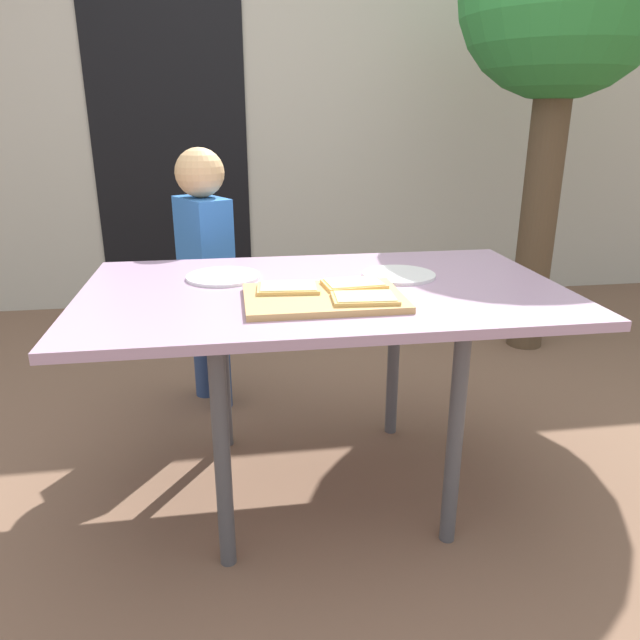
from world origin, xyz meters
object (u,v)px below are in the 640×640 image
Objects in this scene: cutting_board at (324,298)px; pizza_slice_far_left at (288,288)px; child_left at (205,260)px; backyard_tree at (565,0)px; plate_white_right at (399,275)px; plate_white_left at (223,277)px; pizza_slice_far_right at (354,284)px; dining_table at (324,306)px; pizza_slice_near_right at (365,298)px.

cutting_board is 2.38× the size of pizza_slice_far_left.
backyard_tree is (1.62, 0.41, 1.03)m from child_left.
cutting_board is 1.88× the size of plate_white_right.
child_left reaches higher than plate_white_left.
pizza_slice_far_right is 0.88m from child_left.
plate_white_right reaches higher than dining_table.
plate_white_right is (0.25, 0.08, 0.06)m from dining_table.
dining_table is 0.65× the size of backyard_tree.
dining_table is 6.14× the size of plate_white_left.
plate_white_left is at bearing 133.70° from cutting_board.
pizza_slice_far_left reaches higher than dining_table.
cutting_board is 2.40× the size of pizza_slice_near_right.
pizza_slice_far_left is at bearing -145.41° from dining_table.
dining_table is 0.78m from child_left.
dining_table is 7.85× the size of pizza_slice_near_right.
plate_white_left is 0.22× the size of child_left.
cutting_board is 1.88× the size of plate_white_left.
cutting_board is 2.36× the size of pizza_slice_far_right.
pizza_slice_near_right is 1.99m from backyard_tree.
dining_table is 0.27m from plate_white_right.
plate_white_right is at bearing -134.66° from backyard_tree.
plate_white_right is at bearing 58.81° from pizza_slice_near_right.
cutting_board is 0.39m from plate_white_left.
pizza_slice_far_right is 0.19m from pizza_slice_far_left.
cutting_board is at bearing 146.25° from pizza_slice_near_right.
plate_white_left is 0.55m from child_left.
pizza_slice_near_right is at bearing -63.52° from child_left.
plate_white_left is 1.00× the size of plate_white_right.
child_left is (-0.34, 0.82, -0.08)m from cutting_board.
plate_white_left is (-0.27, 0.28, -0.00)m from cutting_board.
plate_white_left is (-0.37, 0.21, -0.02)m from pizza_slice_far_right.
plate_white_right is at bearing 39.05° from cutting_board.
dining_table is at bearing 34.59° from pizza_slice_far_left.
child_left is at bearing 112.70° from cutting_board.
pizza_slice_near_right is at bearing -33.75° from cutting_board.
pizza_slice_far_left is at bearing -176.56° from pizza_slice_far_right.
pizza_slice_far_right and pizza_slice_near_right have the same top height.
plate_white_left is at bearing 173.63° from plate_white_right.
plate_white_left is (-0.18, 0.22, -0.02)m from pizza_slice_far_left.
cutting_board is at bearing -135.90° from backyard_tree.
backyard_tree reaches higher than pizza_slice_near_right.
backyard_tree is (1.00, 1.02, 0.95)m from plate_white_right.
plate_white_left and plate_white_right have the same top height.
cutting_board is 0.20× the size of backyard_tree.
pizza_slice_far_right is 1.90m from backyard_tree.
child_left is (-0.08, 0.54, -0.07)m from plate_white_left.
pizza_slice_far_right reaches higher than plate_white_right.
pizza_slice_far_left reaches higher than plate_white_right.
pizza_slice_far_right is 0.42m from plate_white_left.
pizza_slice_far_right is at bearing 36.18° from cutting_board.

